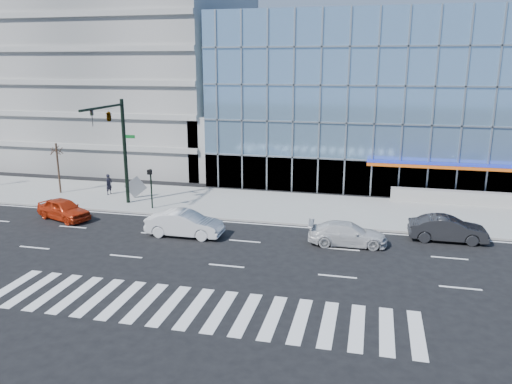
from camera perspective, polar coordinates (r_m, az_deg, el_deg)
ground at (r=31.11m, az=-1.28°, el=-5.65°), size 160.00×160.00×0.00m
sidewalk at (r=38.50m, az=1.72°, el=-1.55°), size 120.00×8.00×0.15m
theatre_building at (r=54.74m, az=20.58°, el=10.23°), size 42.00×26.00×15.00m
parking_garage at (r=60.79m, az=-13.84°, el=13.41°), size 24.00×24.00×20.00m
ramp_block at (r=48.77m, az=-2.80°, el=5.38°), size 6.00×8.00×6.00m
traffic_signal at (r=37.91m, az=-15.95°, el=7.05°), size 1.14×5.74×8.00m
ped_signal_post at (r=37.80m, az=-11.94°, el=1.07°), size 0.30×0.33×3.00m
street_tree_near at (r=44.41m, az=-21.85°, el=4.47°), size 1.10×1.10×4.23m
white_suv at (r=30.83m, az=10.41°, el=-4.72°), size 4.88×2.29×1.38m
white_sedan at (r=32.14m, az=-8.16°, el=-3.60°), size 4.91×1.72×1.62m
dark_sedan at (r=33.14m, az=21.05°, el=-3.96°), size 4.71×1.72×1.54m
red_sedan at (r=37.69m, az=-21.13°, el=-1.85°), size 4.67×3.14×1.48m
pedestrian at (r=43.05m, az=-16.46°, el=0.86°), size 0.57×0.71×1.70m
tilted_panel at (r=41.32m, az=-13.59°, el=0.57°), size 1.57×1.01×1.82m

